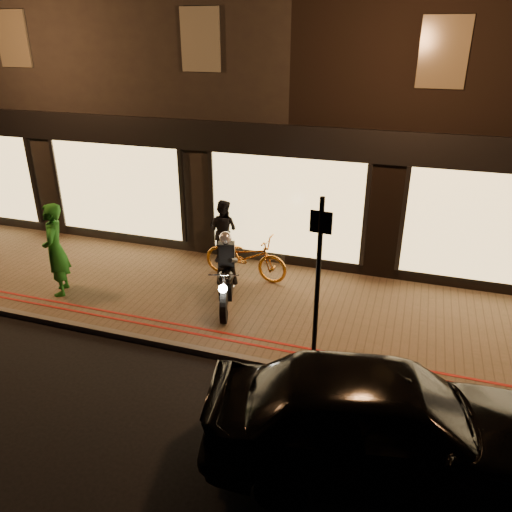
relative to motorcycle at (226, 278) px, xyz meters
The scene contains 11 objects.
ground 1.96m from the motorcycle, 69.53° to the right, with size 90.00×90.00×0.00m, color black.
sidewalk 0.97m from the motorcycle, 24.97° to the left, with size 50.00×4.00×0.12m, color brown.
kerb_stone 1.90m from the motorcycle, 68.96° to the right, with size 50.00×0.14×0.12m, color #59544C.
red_kerb_lines 1.45m from the motorcycle, 61.13° to the right, with size 50.00×0.26×0.01m.
building_row 8.11m from the motorcycle, 85.01° to the left, with size 48.00×10.11×8.50m.
motorcycle is the anchor object (origin of this frame).
sign_post 2.82m from the motorcycle, 33.88° to the right, with size 0.35×0.09×3.00m.
bicycle_gold 1.31m from the motorcycle, 91.79° to the left, with size 0.70×2.01×1.05m, color #C27422.
person_green 3.71m from the motorcycle, 169.99° to the right, with size 0.74×0.49×2.03m, color #1B671C.
person_dark 2.29m from the motorcycle, 113.24° to the left, with size 0.76×0.59×1.56m, color black.
parked_car 4.75m from the motorcycle, 43.34° to the right, with size 1.87×4.65×1.58m, color black.
Camera 1 is at (2.82, -6.80, 5.35)m, focal length 35.00 mm.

